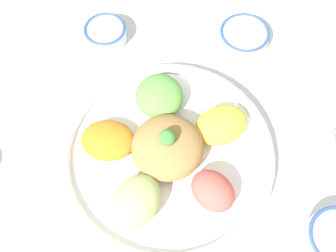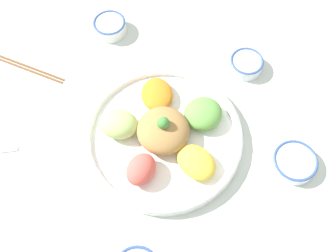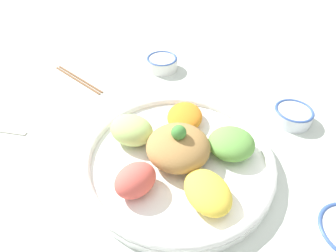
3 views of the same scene
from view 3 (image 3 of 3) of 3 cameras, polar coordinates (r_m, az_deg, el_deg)
The scene contains 6 objects.
ground_plane at distance 0.64m, azimuth 0.24°, elevation -4.62°, with size 2.40×2.40×0.00m, color silver.
salad_platter at distance 0.59m, azimuth 2.08°, elevation -5.88°, with size 0.40×0.40×0.11m.
sauce_bowl_red at distance 0.76m, azimuth 24.02°, elevation 2.11°, with size 0.09×0.09×0.04m.
sauce_bowl_dark at distance 0.90m, azimuth -1.21°, elevation 12.73°, with size 0.10×0.10×0.04m.
chopsticks_pair_far at distance 0.90m, azimuth -17.76°, elevation 9.12°, with size 0.11×0.20×0.01m.
serving_spoon_extra at distance 0.87m, azimuth 10.38°, elevation 9.21°, with size 0.10×0.13×0.01m.
Camera 3 is at (-0.42, -0.10, 0.47)m, focal length 30.00 mm.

